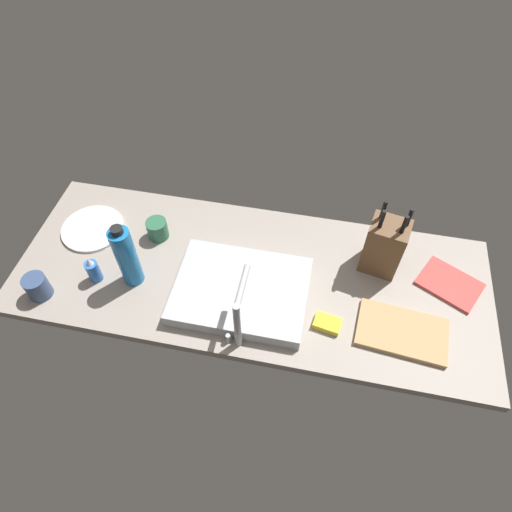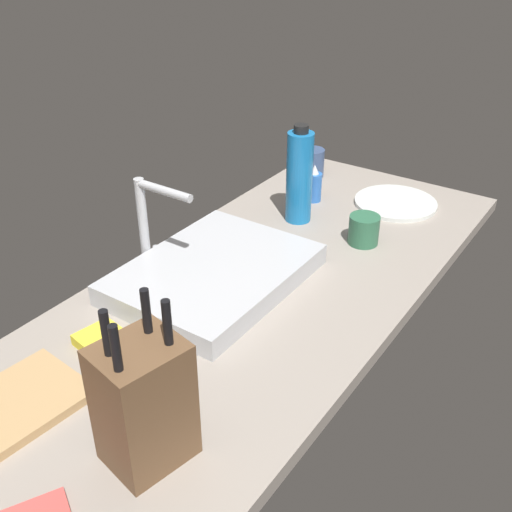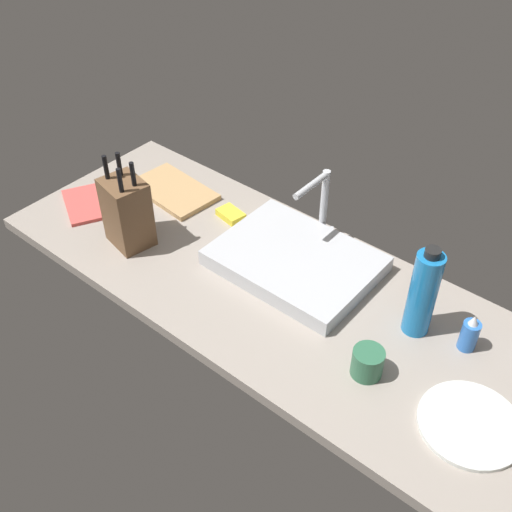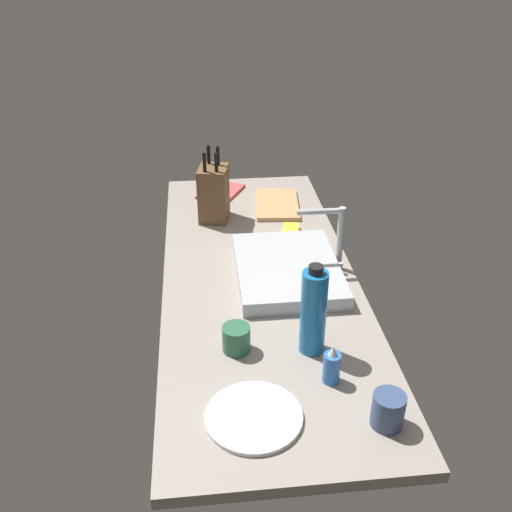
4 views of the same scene
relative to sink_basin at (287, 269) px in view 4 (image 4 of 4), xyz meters
The scene contains 12 objects.
countertop_slab 10.55cm from the sink_basin, 98.89° to the right, with size 174.25×66.37×3.50cm, color gray.
sink_basin is the anchor object (origin of this frame).
faucet 20.49cm from the sink_basin, 100.95° to the left, with size 5.50×16.68×23.51cm.
knife_block 53.32cm from the sink_basin, 154.03° to the right, with size 15.21×13.62×29.91cm.
cutting_board 56.37cm from the sink_basin, behind, with size 29.68×17.95×1.80cm, color tan.
soap_bottle 53.61cm from the sink_basin, ahead, with size 4.67×4.67×11.56cm.
water_bottle 41.28cm from the sink_basin, ahead, with size 7.33×7.33×27.88cm.
dinner_plate 67.39cm from the sink_basin, 15.84° to the right, with size 24.42×24.42×1.20cm, color silver.
dish_towel 75.64cm from the sink_basin, 165.35° to the right, with size 20.92×15.41×1.20cm, color #CC4C47.
coffee_mug 71.30cm from the sink_basin, 11.06° to the left, with size 8.10×8.10×9.03cm, color #384C75.
ceramic_cup 43.08cm from the sink_basin, 28.54° to the right, with size 8.08×8.08×7.86cm, color #2D6647.
dish_sponge 31.95cm from the sink_basin, 168.68° to the left, with size 9.00×6.00×2.40cm, color yellow.
Camera 4 is at (169.09, -19.35, 110.14)cm, focal length 40.55 mm.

